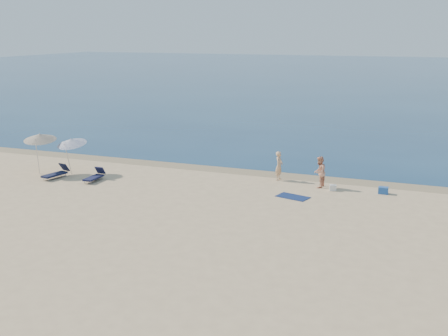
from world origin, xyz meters
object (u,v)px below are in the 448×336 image
(person_right, at_px, (319,172))
(umbrella_near, at_px, (72,142))
(blue_cooler, at_px, (383,190))
(person_left, at_px, (279,166))

(person_right, bearing_deg, umbrella_near, -77.13)
(blue_cooler, bearing_deg, umbrella_near, -174.75)
(person_left, bearing_deg, umbrella_near, 107.68)
(person_right, height_order, umbrella_near, umbrella_near)
(person_left, distance_m, person_right, 2.56)
(person_left, xyz_separation_m, umbrella_near, (-11.80, -2.89, 1.10))
(person_right, relative_size, umbrella_near, 0.75)
(blue_cooler, relative_size, umbrella_near, 0.22)
(person_right, relative_size, blue_cooler, 3.41)
(person_left, height_order, person_right, person_right)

